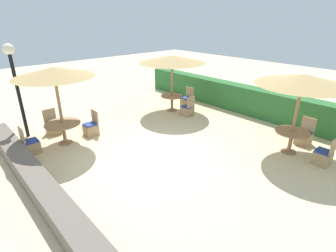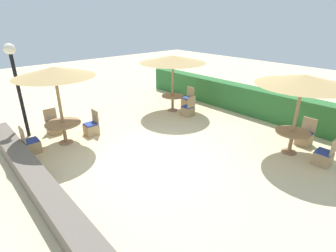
% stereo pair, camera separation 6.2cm
% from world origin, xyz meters
% --- Properties ---
extents(ground_plane, '(40.00, 40.00, 0.00)m').
position_xyz_m(ground_plane, '(0.00, 0.00, 0.00)').
color(ground_plane, beige).
extents(hedge_row, '(13.00, 0.70, 1.21)m').
position_xyz_m(hedge_row, '(0.00, 5.77, 0.60)').
color(hedge_row, '#2D6B33').
rests_on(hedge_row, ground_plane).
extents(stone_border, '(10.00, 0.56, 0.50)m').
position_xyz_m(stone_border, '(0.00, -3.29, 0.25)').
color(stone_border, '#6B6056').
rests_on(stone_border, ground_plane).
extents(lamp_post, '(0.36, 0.36, 3.32)m').
position_xyz_m(lamp_post, '(-4.38, -2.48, 2.35)').
color(lamp_post, black).
rests_on(lamp_post, ground_plane).
extents(parasol_back_right, '(2.74, 2.74, 2.57)m').
position_xyz_m(parasol_back_right, '(2.72, 3.50, 2.40)').
color(parasol_back_right, '#93704C').
rests_on(parasol_back_right, ground_plane).
extents(round_table_back_right, '(1.05, 1.05, 0.74)m').
position_xyz_m(round_table_back_right, '(2.72, 3.50, 0.58)').
color(round_table_back_right, '#93704C').
rests_on(round_table_back_right, ground_plane).
extents(patio_chair_back_right_north, '(0.46, 0.46, 0.93)m').
position_xyz_m(patio_chair_back_right_north, '(2.78, 4.45, 0.26)').
color(patio_chair_back_right_north, tan).
rests_on(patio_chair_back_right_north, ground_plane).
extents(patio_chair_back_right_east, '(0.46, 0.46, 0.93)m').
position_xyz_m(patio_chair_back_right_east, '(3.74, 3.48, 0.26)').
color(patio_chair_back_right_east, tan).
rests_on(patio_chair_back_right_east, ground_plane).
extents(parasol_back_left, '(2.95, 2.95, 2.55)m').
position_xyz_m(parasol_back_left, '(-2.85, 3.44, 2.38)').
color(parasol_back_left, '#93704C').
rests_on(parasol_back_left, ground_plane).
extents(round_table_back_left, '(1.01, 1.01, 0.73)m').
position_xyz_m(round_table_back_left, '(-2.85, 3.44, 0.57)').
color(round_table_back_left, '#93704C').
rests_on(round_table_back_left, ground_plane).
extents(patio_chair_back_left_north, '(0.46, 0.46, 0.93)m').
position_xyz_m(patio_chair_back_left_north, '(-2.83, 4.42, 0.26)').
color(patio_chair_back_left_north, tan).
rests_on(patio_chair_back_left_north, ground_plane).
extents(patio_chair_back_left_east, '(0.46, 0.46, 0.93)m').
position_xyz_m(patio_chair_back_left_east, '(-1.88, 3.48, 0.26)').
color(patio_chair_back_left_east, tan).
rests_on(patio_chair_back_left_east, ground_plane).
extents(parasol_front_left, '(2.55, 2.55, 2.67)m').
position_xyz_m(parasol_front_left, '(-2.87, -1.68, 2.49)').
color(parasol_front_left, '#93704C').
rests_on(parasol_front_left, ground_plane).
extents(round_table_front_left, '(1.19, 1.19, 0.76)m').
position_xyz_m(round_table_front_left, '(-2.87, -1.68, 0.62)').
color(round_table_front_left, '#93704C').
rests_on(round_table_front_left, ground_plane).
extents(patio_chair_front_left_north, '(0.46, 0.46, 0.93)m').
position_xyz_m(patio_chair_front_left_north, '(-2.89, -0.66, 0.26)').
color(patio_chair_front_left_north, tan).
rests_on(patio_chair_front_left_north, ground_plane).
extents(patio_chair_front_left_west, '(0.46, 0.46, 0.93)m').
position_xyz_m(patio_chair_front_left_west, '(-3.98, -1.67, 0.26)').
color(patio_chair_front_left_west, tan).
rests_on(patio_chair_front_left_west, ground_plane).
extents(patio_chair_front_left_south, '(0.46, 0.46, 0.93)m').
position_xyz_m(patio_chair_front_left_south, '(-2.89, -2.78, 0.26)').
color(patio_chair_front_left_south, tan).
rests_on(patio_chair_front_left_south, ground_plane).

